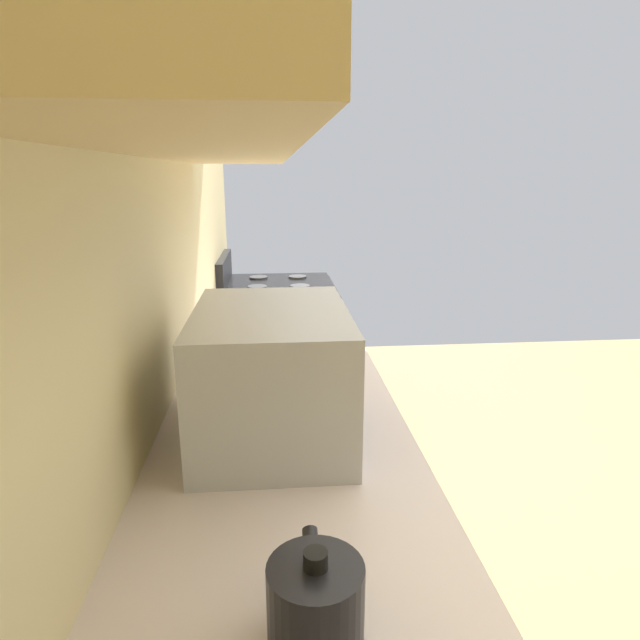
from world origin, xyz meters
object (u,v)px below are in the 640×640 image
object	(u,v)px
microwave	(273,372)
bowl	(287,340)
oven_range	(280,357)
kettle	(316,605)

from	to	relation	value
microwave	bowl	distance (m)	0.69
oven_range	kettle	xyz separation A→B (m)	(-2.46, -0.02, 0.50)
microwave	bowl	xyz separation A→B (m)	(0.68, -0.05, -0.13)
bowl	microwave	bearing A→B (deg)	175.54
microwave	kettle	bearing A→B (deg)	-175.30
microwave	bowl	size ratio (longest dim) A/B	3.55
kettle	oven_range	bearing A→B (deg)	0.42
oven_range	microwave	xyz separation A→B (m)	(-1.82, 0.03, 0.60)
microwave	kettle	size ratio (longest dim) A/B	2.86
kettle	microwave	bearing A→B (deg)	4.70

